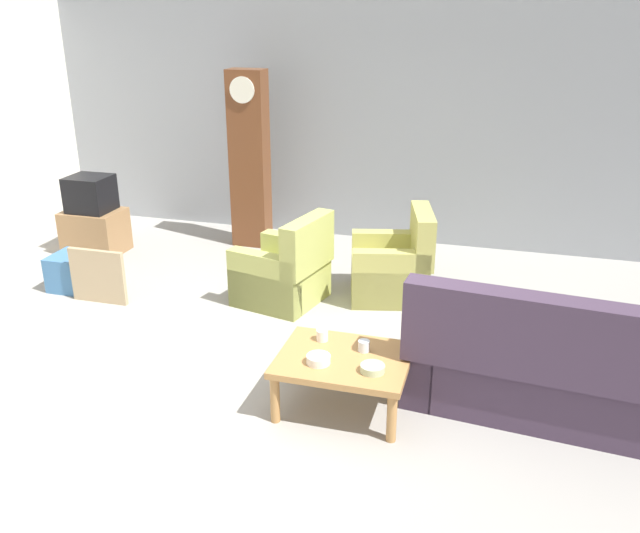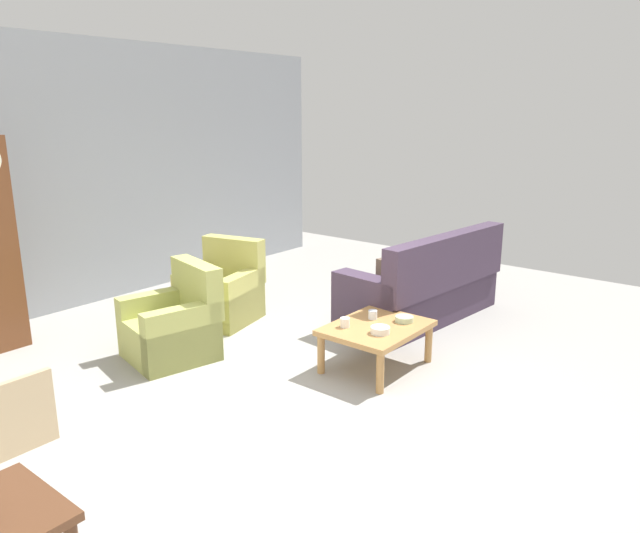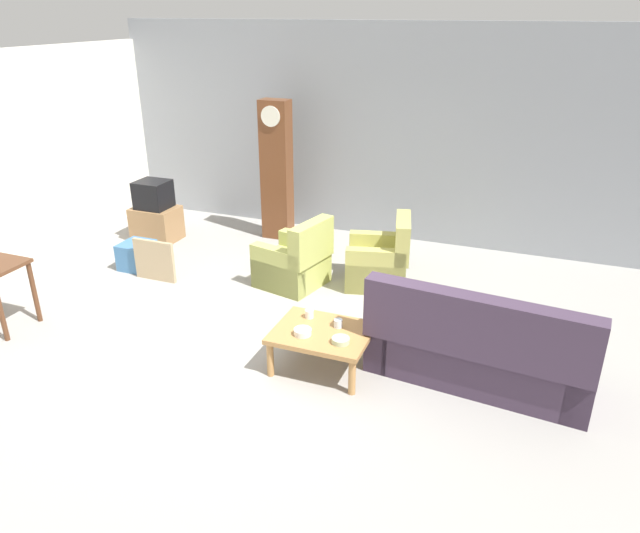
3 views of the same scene
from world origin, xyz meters
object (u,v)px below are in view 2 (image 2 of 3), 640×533
object	(u,v)px
couch_floral	(424,289)
coffee_table_wood	(376,331)
cup_white_porcelain	(345,322)
framed_picture_leaning	(12,419)
bowl_shallow_green	(404,319)
bowl_white_stacked	(380,330)
armchair_olive_near	(174,327)
cup_blue_rimmed	(373,315)
armchair_olive_far	(222,294)

from	to	relation	value
couch_floral	coffee_table_wood	world-z (taller)	couch_floral
cup_white_porcelain	coffee_table_wood	bearing A→B (deg)	-42.85
framed_picture_leaning	bowl_shallow_green	world-z (taller)	framed_picture_leaning
cup_white_porcelain	bowl_white_stacked	distance (m)	0.35
armchair_olive_near	bowl_shallow_green	world-z (taller)	armchair_olive_near
framed_picture_leaning	cup_white_porcelain	distance (m)	2.79
coffee_table_wood	cup_blue_rimmed	distance (m)	0.20
cup_blue_rimmed	bowl_shallow_green	size ratio (longest dim) A/B	0.49
framed_picture_leaning	bowl_white_stacked	xyz separation A→B (m)	(2.68, -1.30, 0.17)
armchair_olive_near	cup_white_porcelain	xyz separation A→B (m)	(0.81, -1.48, 0.16)
armchair_olive_near	armchair_olive_far	size ratio (longest dim) A/B	0.99
framed_picture_leaning	cup_blue_rimmed	xyz separation A→B (m)	(2.95, -1.03, 0.18)
cup_blue_rimmed	cup_white_porcelain	bearing A→B (deg)	167.27
couch_floral	framed_picture_leaning	size ratio (longest dim) A/B	3.62
framed_picture_leaning	bowl_white_stacked	bearing A→B (deg)	-25.80
armchair_olive_far	cup_white_porcelain	bearing A→B (deg)	-96.61
armchair_olive_far	coffee_table_wood	bearing A→B (deg)	-90.06
armchair_olive_near	framed_picture_leaning	xyz separation A→B (m)	(-1.80, -0.53, -0.03)
couch_floral	bowl_white_stacked	xyz separation A→B (m)	(-1.64, -0.47, 0.10)
cup_blue_rimmed	bowl_white_stacked	size ratio (longest dim) A/B	0.49
armchair_olive_far	bowl_white_stacked	distance (m)	2.27
framed_picture_leaning	cup_blue_rimmed	world-z (taller)	framed_picture_leaning
armchair_olive_near	coffee_table_wood	size ratio (longest dim) A/B	0.98
cup_blue_rimmed	bowl_white_stacked	distance (m)	0.38
couch_floral	armchair_olive_near	distance (m)	2.86
couch_floral	cup_blue_rimmed	distance (m)	1.38
framed_picture_leaning	bowl_white_stacked	size ratio (longest dim) A/B	3.44
bowl_shallow_green	armchair_olive_far	bearing A→B (deg)	96.12
armchair_olive_near	coffee_table_wood	world-z (taller)	armchair_olive_near
cup_white_porcelain	bowl_shallow_green	size ratio (longest dim) A/B	0.51
framed_picture_leaning	cup_white_porcelain	xyz separation A→B (m)	(2.61, -0.95, 0.18)
bowl_white_stacked	bowl_shallow_green	distance (m)	0.40
coffee_table_wood	bowl_shallow_green	distance (m)	0.30
couch_floral	bowl_shallow_green	distance (m)	1.33
framed_picture_leaning	cup_white_porcelain	size ratio (longest dim) A/B	6.70
couch_floral	cup_blue_rimmed	xyz separation A→B (m)	(-1.36, -0.20, 0.11)
cup_blue_rimmed	bowl_shallow_green	xyz separation A→B (m)	(0.12, -0.28, -0.02)
armchair_olive_near	bowl_white_stacked	bearing A→B (deg)	-64.31
cup_blue_rimmed	bowl_shallow_green	world-z (taller)	cup_blue_rimmed
framed_picture_leaning	cup_blue_rimmed	size ratio (longest dim) A/B	6.98
coffee_table_wood	bowl_white_stacked	distance (m)	0.22
armchair_olive_far	framed_picture_leaning	distance (m)	2.99
couch_floral	coffee_table_wood	xyz separation A→B (m)	(-1.49, -0.33, 0.01)
cup_white_porcelain	cup_blue_rimmed	bearing A→B (deg)	-12.73
couch_floral	armchair_olive_far	distance (m)	2.33
armchair_olive_far	bowl_shallow_green	xyz separation A→B (m)	(0.24, -2.28, 0.14)
armchair_olive_near	framed_picture_leaning	world-z (taller)	armchair_olive_near
cup_white_porcelain	cup_blue_rimmed	world-z (taller)	cup_white_porcelain
couch_floral	armchair_olive_near	world-z (taller)	couch_floral
cup_white_porcelain	bowl_shallow_green	bearing A→B (deg)	-37.21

